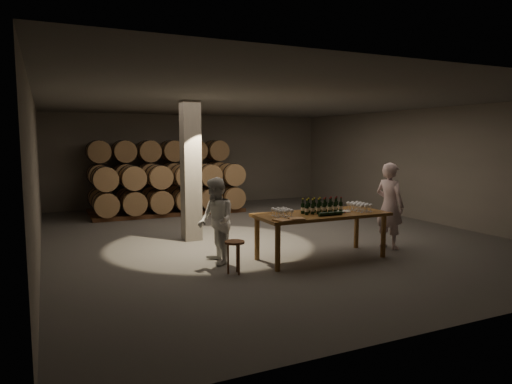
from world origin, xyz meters
name	(u,v)px	position (x,y,z in m)	size (l,w,h in m)	color
room	(191,171)	(-1.80, 0.20, 1.60)	(12.00, 12.00, 12.00)	#595754
tasting_table	(321,218)	(0.00, -2.50, 0.80)	(2.60, 1.10, 0.90)	brown
barrel_stack_back	(160,174)	(-1.35, 5.20, 1.20)	(4.70, 0.95, 2.31)	brown
barrel_stack_front	(171,189)	(-1.35, 3.80, 0.83)	(4.70, 0.95, 1.57)	brown
bottle_cluster	(322,207)	(0.02, -2.49, 1.01)	(0.86, 0.23, 0.30)	black
lying_bottles	(331,214)	(-0.01, -2.84, 0.94)	(0.59, 0.07, 0.07)	black
glass_cluster_left	(282,210)	(-0.88, -2.53, 1.01)	(0.30, 0.41, 0.16)	silver
glass_cluster_right	(359,205)	(0.86, -2.56, 1.02)	(0.30, 0.52, 0.17)	silver
plate	(343,211)	(0.49, -2.54, 0.91)	(0.28, 0.28, 0.02)	silver
notebook_near	(296,219)	(-0.82, -2.95, 0.92)	(0.27, 0.21, 0.03)	olive
notebook_corner	(282,220)	(-1.10, -2.94, 0.91)	(0.23, 0.30, 0.03)	olive
pen	(299,219)	(-0.77, -2.95, 0.91)	(0.01, 0.01, 0.13)	black
stool	(235,247)	(-1.93, -2.75, 0.47)	(0.35, 0.35, 0.58)	brown
person_man	(390,206)	(1.80, -2.38, 0.92)	(0.67, 0.44, 1.84)	silver
person_woman	(216,221)	(-2.00, -2.02, 0.81)	(0.79, 0.62, 1.63)	silver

